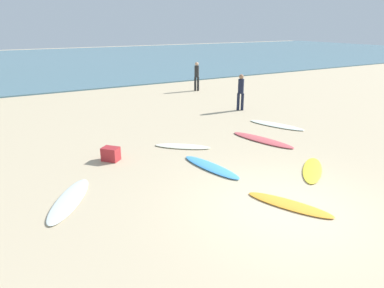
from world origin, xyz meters
name	(u,v)px	position (x,y,z in m)	size (l,w,h in m)	color
ground_plane	(287,209)	(0.00, 0.00, 0.00)	(120.00, 120.00, 0.00)	#C6B28E
ocean_water	(42,61)	(0.00, 37.50, 0.04)	(120.00, 40.00, 0.08)	slate
surfboard_0	(312,170)	(2.25, 1.27, 0.03)	(0.53, 2.03, 0.06)	yellow
surfboard_1	(183,146)	(-0.03, 4.96, 0.03)	(0.52, 1.94, 0.06)	#E9EACC
surfboard_2	(69,200)	(-4.25, 2.92, 0.03)	(0.59, 2.34, 0.06)	white
surfboard_3	(211,167)	(-0.19, 2.91, 0.04)	(0.52, 2.27, 0.07)	#459CE4
surfboard_4	(289,205)	(0.17, 0.09, 0.03)	(0.51, 2.08, 0.06)	orange
surfboard_5	(276,125)	(4.63, 5.35, 0.03)	(0.59, 2.43, 0.07)	white
surfboard_6	(262,140)	(2.82, 4.12, 0.04)	(0.59, 2.59, 0.07)	#D9545A
beachgoer_near	(197,75)	(5.87, 13.94, 1.00)	(0.39, 0.39, 1.78)	black
beachgoer_mid	(241,90)	(5.03, 8.34, 0.98)	(0.39, 0.39, 1.75)	#191E33
beach_cooler	(111,154)	(-2.55, 4.99, 0.21)	(0.51, 0.37, 0.43)	#B2282D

